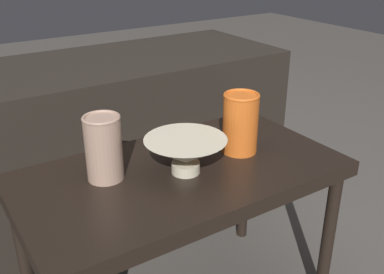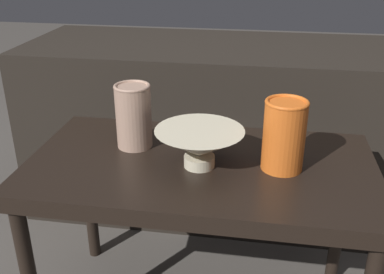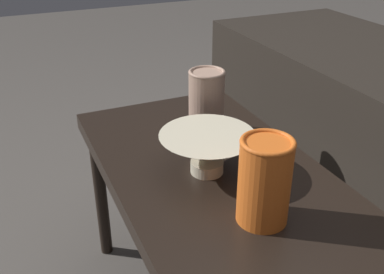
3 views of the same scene
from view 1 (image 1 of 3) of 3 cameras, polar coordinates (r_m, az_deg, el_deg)
table at (r=1.16m, az=-1.37°, el=-6.25°), size 0.82×0.45×0.47m
couch_backdrop at (r=1.68m, az=-11.89°, el=-0.99°), size 1.38×0.50×0.61m
bowl at (r=1.10m, az=-0.67°, el=-1.84°), size 0.20×0.20×0.09m
vase_textured_left at (r=1.08m, az=-11.16°, el=-1.26°), size 0.09×0.09×0.16m
vase_colorful_right at (r=1.20m, az=6.19°, el=1.87°), size 0.10×0.10×0.16m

